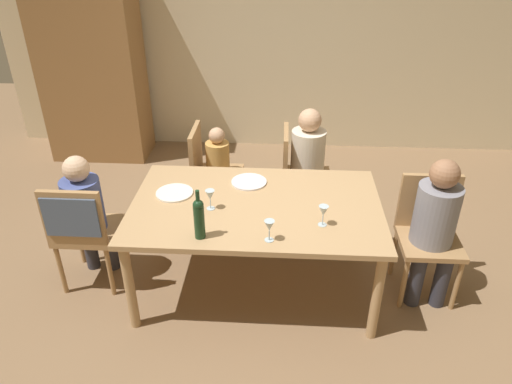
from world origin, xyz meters
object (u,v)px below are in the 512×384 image
at_px(wine_glass_centre, 210,196).
at_px(dinner_plate_guest_left, 249,182).
at_px(chair_right_end, 428,228).
at_px(chair_far_left, 209,168).
at_px(wine_glass_near_right, 323,212).
at_px(dining_table, 256,213).
at_px(chair_left_end, 80,225).
at_px(person_man_bearded, 86,209).
at_px(handbag, 256,209).
at_px(person_man_guest, 310,159).
at_px(chair_far_right, 297,171).
at_px(wine_glass_near_left, 269,226).
at_px(wine_bottle_tall_green, 199,217).
at_px(dinner_plate_host, 175,193).
at_px(person_woman_host, 435,222).
at_px(person_child_small, 221,166).
at_px(armoire_cabinet, 91,65).

bearing_deg(wine_glass_centre, dinner_plate_guest_left, 58.47).
distance_m(chair_right_end, chair_far_left, 1.98).
bearing_deg(wine_glass_centre, wine_glass_near_right, -11.60).
distance_m(dining_table, wine_glass_near_right, 0.55).
relative_size(chair_left_end, person_man_bearded, 0.85).
bearing_deg(chair_left_end, handbag, 41.12).
bearing_deg(chair_far_left, person_man_guest, 90.00).
distance_m(chair_far_right, chair_far_left, 0.82).
xyz_separation_m(dining_table, chair_right_end, (1.29, 0.09, -0.14)).
relative_size(chair_left_end, wine_glass_near_left, 6.17).
xyz_separation_m(wine_bottle_tall_green, dinner_plate_host, (-0.28, 0.54, -0.14)).
bearing_deg(person_woman_host, chair_far_left, -28.69).
height_order(chair_left_end, person_child_small, person_child_small).
xyz_separation_m(person_woman_host, dinner_plate_host, (-1.90, 0.14, 0.10)).
relative_size(dining_table, dinner_plate_host, 6.52).
height_order(chair_right_end, dinner_plate_guest_left, chair_right_end).
height_order(chair_left_end, handbag, chair_left_end).
height_order(dinner_plate_host, handbag, dinner_plate_host).
height_order(dining_table, chair_far_left, chair_far_left).
relative_size(chair_right_end, chair_left_end, 1.00).
xyz_separation_m(wine_bottle_tall_green, dinner_plate_guest_left, (0.26, 0.74, -0.14)).
bearing_deg(chair_left_end, armoire_cabinet, 106.43).
bearing_deg(handbag, chair_right_end, -32.66).
distance_m(person_child_small, wine_glass_near_left, 1.50).
relative_size(armoire_cabinet, handbag, 7.79).
bearing_deg(wine_glass_near_right, armoire_cabinet, 133.95).
height_order(dinner_plate_guest_left, handbag, dinner_plate_guest_left).
bearing_deg(chair_far_right, armoire_cabinet, -120.50).
distance_m(chair_left_end, dinner_plate_host, 0.72).
bearing_deg(person_man_bearded, chair_far_right, 29.88).
height_order(armoire_cabinet, dining_table, armoire_cabinet).
bearing_deg(chair_far_left, dinner_plate_guest_left, 33.57).
relative_size(chair_far_left, wine_glass_centre, 6.17).
bearing_deg(handbag, dinner_plate_guest_left, -91.49).
relative_size(chair_left_end, wine_glass_centre, 6.17).
height_order(chair_left_end, dinner_plate_guest_left, chair_left_end).
bearing_deg(dining_table, person_woman_host, -1.15).
bearing_deg(chair_left_end, chair_far_right, 33.72).
height_order(armoire_cabinet, person_man_guest, armoire_cabinet).
distance_m(armoire_cabinet, dining_table, 3.09).
bearing_deg(person_man_guest, chair_far_right, -90.00).
height_order(person_man_guest, wine_bottle_tall_green, person_man_guest).
distance_m(person_man_bearded, wine_glass_centre, 1.00).
bearing_deg(wine_glass_near_left, handbag, 96.95).
relative_size(wine_glass_centre, handbag, 0.53).
distance_m(dining_table, dinner_plate_host, 0.63).
distance_m(person_woman_host, dinner_plate_host, 1.91).
bearing_deg(chair_far_right, chair_left_end, -56.28).
distance_m(chair_right_end, wine_glass_near_right, 0.94).
bearing_deg(person_woman_host, handbag, -35.95).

